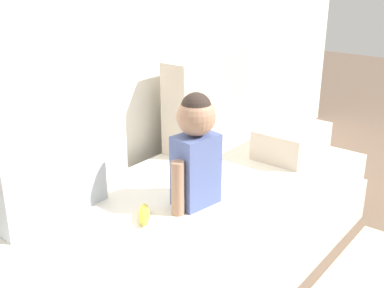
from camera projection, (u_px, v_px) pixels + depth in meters
ground_plane at (197, 265)px, 2.31m from camera, size 12.00×12.00×0.00m
couch at (197, 231)px, 2.24m from camera, size 1.92×0.92×0.39m
throw_pillow_left at (45, 152)px, 1.89m from camera, size 0.48×0.16×0.55m
throw_pillow_right at (205, 101)px, 2.67m from camera, size 0.56×0.16×0.50m
toddler at (196, 148)px, 1.98m from camera, size 0.30×0.16×0.50m
banana at (144, 214)px, 1.94m from camera, size 0.15×0.15×0.04m
folded_blanket at (292, 141)px, 2.57m from camera, size 0.40×0.28×0.16m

